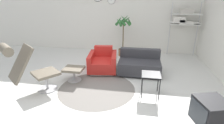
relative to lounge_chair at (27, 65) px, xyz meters
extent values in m
plane|color=silver|center=(1.43, 0.68, -0.70)|extent=(12.00, 12.00, 0.00)
cube|color=silver|center=(1.43, 3.74, 0.70)|extent=(12.00, 0.06, 2.80)
cylinder|color=black|center=(1.16, 3.70, 1.23)|extent=(0.28, 0.01, 0.28)
cylinder|color=white|center=(1.16, 3.69, 1.23)|extent=(0.26, 0.02, 0.26)
cylinder|color=slate|center=(1.36, 0.49, -0.70)|extent=(1.81, 1.81, 0.01)
cylinder|color=#BCBCC1|center=(0.22, 0.28, -0.69)|extent=(0.62, 0.62, 0.02)
cylinder|color=#BCBCC1|center=(0.22, 0.28, -0.50)|extent=(0.06, 0.06, 0.35)
cube|color=#6B6051|center=(0.22, 0.28, -0.29)|extent=(0.74, 0.73, 0.06)
cube|color=#6B6051|center=(-0.07, -0.09, 0.07)|extent=(0.70, 0.69, 0.69)
cylinder|color=#6B6051|center=(-0.21, -0.26, 0.41)|extent=(0.48, 0.44, 0.18)
cylinder|color=#BCBCC1|center=(0.67, 0.83, -0.69)|extent=(0.36, 0.36, 0.02)
cylinder|color=#BCBCC1|center=(0.67, 0.83, -0.55)|extent=(0.05, 0.05, 0.27)
cube|color=#6B6051|center=(0.67, 0.83, -0.38)|extent=(0.49, 0.42, 0.06)
cube|color=silver|center=(1.27, 1.56, -0.67)|extent=(0.72, 0.78, 0.06)
cube|color=red|center=(1.27, 1.56, -0.49)|extent=(0.65, 0.92, 0.30)
cube|color=red|center=(1.23, 1.90, -0.18)|extent=(0.56, 0.25, 0.31)
cube|color=red|center=(1.60, 1.60, -0.41)|extent=(0.23, 0.87, 0.47)
cube|color=red|center=(0.94, 1.51, -0.41)|extent=(0.23, 0.87, 0.47)
cube|color=black|center=(2.33, 1.56, -0.68)|extent=(1.04, 0.69, 0.05)
cube|color=#333338|center=(2.33, 1.56, -0.48)|extent=(1.15, 0.81, 0.33)
cube|color=#333338|center=(2.33, 1.87, -0.19)|extent=(1.15, 0.20, 0.26)
cube|color=black|center=(2.59, 0.44, -0.21)|extent=(0.40, 0.40, 0.02)
cylinder|color=black|center=(2.41, 0.26, -0.46)|extent=(0.02, 0.02, 0.48)
cylinder|color=black|center=(2.77, 0.26, -0.46)|extent=(0.02, 0.02, 0.48)
cylinder|color=black|center=(2.41, 0.62, -0.46)|extent=(0.02, 0.02, 0.48)
cylinder|color=black|center=(2.77, 0.62, -0.46)|extent=(0.02, 0.02, 0.48)
cube|color=black|center=(3.50, -0.51, -0.38)|extent=(0.58, 0.60, 0.42)
cube|color=#282D33|center=(3.28, -0.58, -0.38)|extent=(0.14, 0.42, 0.36)
cylinder|color=brown|center=(1.69, 3.11, -0.58)|extent=(0.32, 0.32, 0.24)
cylinder|color=#382819|center=(1.69, 3.11, -0.47)|extent=(0.30, 0.30, 0.02)
cylinder|color=brown|center=(1.69, 3.11, -0.01)|extent=(0.04, 0.04, 0.90)
cone|color=#2D6B33|center=(1.89, 3.09, 0.57)|extent=(0.14, 0.46, 0.34)
cone|color=#2D6B33|center=(1.77, 3.25, 0.58)|extent=(0.38, 0.28, 0.34)
cone|color=#2D6B33|center=(1.68, 3.27, 0.60)|extent=(0.39, 0.12, 0.38)
cone|color=#2D6B33|center=(1.52, 3.18, 0.56)|extent=(0.25, 0.42, 0.32)
cone|color=#2D6B33|center=(1.54, 3.01, 0.54)|extent=(0.31, 0.39, 0.28)
cone|color=#2D6B33|center=(1.65, 2.98, 0.55)|extent=(0.34, 0.20, 0.29)
cone|color=#2D6B33|center=(1.77, 2.96, 0.61)|extent=(0.41, 0.29, 0.40)
cylinder|color=#BCBCC1|center=(3.34, 3.53, 0.24)|extent=(0.03, 0.03, 1.89)
cylinder|color=#BCBCC1|center=(4.27, 3.53, 0.24)|extent=(0.03, 0.03, 1.89)
cube|color=white|center=(3.81, 3.41, 0.45)|extent=(0.99, 0.28, 0.02)
cube|color=white|center=(3.81, 3.41, 0.52)|extent=(0.99, 0.28, 0.02)
cube|color=white|center=(3.81, 3.41, 0.80)|extent=(0.99, 0.28, 0.02)
cube|color=beige|center=(3.70, 3.40, 0.54)|extent=(0.22, 0.24, 0.15)
cube|color=silver|center=(3.59, 3.40, 0.63)|extent=(0.38, 0.24, 0.19)
cube|color=#B7B2A8|center=(3.79, 3.40, 0.90)|extent=(0.41, 0.24, 0.18)
cube|color=beige|center=(3.93, 3.40, 0.52)|extent=(0.27, 0.24, 0.11)
camera|label=1|loc=(2.33, -3.07, 1.35)|focal=28.00mm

